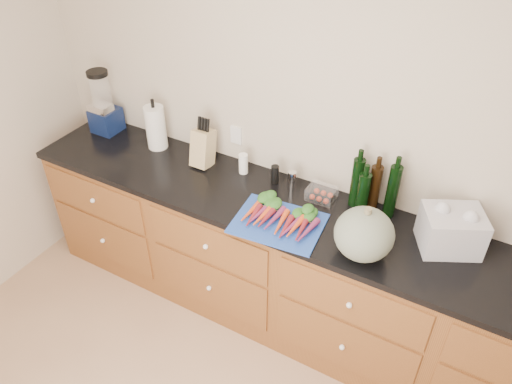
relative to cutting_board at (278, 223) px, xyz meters
The scene contains 15 objects.
wall_back 0.60m from the cutting_board, 83.40° to the left, with size 4.10×0.05×2.60m, color beige.
cabinets 0.52m from the cutting_board, 70.22° to the left, with size 3.60×0.64×0.90m.
countertop 0.17m from the cutting_board, 70.68° to the left, with size 3.64×0.62×0.04m, color black.
cutting_board is the anchor object (origin of this frame).
carrots 0.05m from the cutting_board, 90.00° to the left, with size 0.39×0.29×0.06m.
squash 0.50m from the cutting_board, ahead, with size 0.30×0.30×0.27m, color #5A6756.
blender_appliance 1.59m from the cutting_board, 168.39° to the left, with size 0.18×0.18×0.45m.
paper_towel 1.15m from the cutting_board, 163.67° to the left, with size 0.13×0.13×0.30m, color white.
knife_block 0.77m from the cutting_board, 156.82° to the left, with size 0.12×0.12×0.24m, color tan.
grinder_salt 0.55m from the cutting_board, 141.39° to the left, with size 0.06×0.06×0.13m, color white.
grinder_pepper 0.40m from the cutting_board, 120.57° to the left, with size 0.05×0.05×0.12m, color black.
canister_chrome 0.35m from the cutting_board, 104.00° to the left, with size 0.05×0.05×0.12m, color silver.
tomato_box 0.35m from the cutting_board, 70.81° to the left, with size 0.16×0.13×0.08m, color white.
bottles 0.56m from the cutting_board, 43.06° to the left, with size 0.27×0.14×0.33m.
grocery_bag 0.90m from the cutting_board, 18.15° to the left, with size 0.30×0.24×0.22m, color silver, non-canonical shape.
Camera 1 is at (0.87, -0.75, 2.76)m, focal length 35.00 mm.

